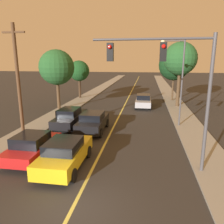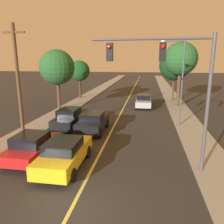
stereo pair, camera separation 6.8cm
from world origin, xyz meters
The scene contains 16 objects.
ground_plane centered at (0.00, 0.00, 0.00)m, with size 200.00×200.00×0.00m, color #2D2B28.
road_surface centered at (0.00, 36.00, 0.01)m, with size 10.86×80.00×0.01m.
sidewalk_left centered at (-6.68, 36.00, 0.06)m, with size 2.50×80.00×0.12m.
sidewalk_right centered at (6.68, 36.00, 0.06)m, with size 2.50×80.00×0.12m.
car_near_lane_front centered at (-1.52, 3.30, 0.84)m, with size 2.03×4.61×1.63m.
car_near_lane_second centered at (-1.52, 9.68, 0.85)m, with size 2.04×4.54×1.64m.
car_outer_lane_front centered at (-3.91, 4.15, 0.78)m, with size 2.06×4.32×1.55m.
car_outer_lane_second centered at (-3.91, 10.76, 0.85)m, with size 1.93×5.00×1.66m.
car_far_oncoming centered at (2.44, 19.98, 0.82)m, with size 1.96×4.46×1.61m.
traffic_signal_mast centered at (4.01, 3.93, 5.12)m, with size 5.88×0.42×6.96m.
streetlamp_right centered at (5.31, 12.28, 4.87)m, with size 2.04×0.36×7.41m.
utility_pole_left centered at (-6.03, 6.70, 4.34)m, with size 1.60×0.24×8.11m.
tree_left_near centered at (-7.58, 17.12, 4.98)m, with size 4.06×4.06×6.91m.
tree_left_far centered at (-7.39, 25.05, 4.19)m, with size 3.07×3.07×5.64m.
tree_right_near centered at (6.51, 25.01, 5.12)m, with size 4.28×4.28×7.14m.
tree_right_far centered at (6.71, 20.89, 5.95)m, with size 4.00×4.00×7.87m.
Camera 2 is at (2.84, -7.28, 5.85)m, focal length 35.00 mm.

